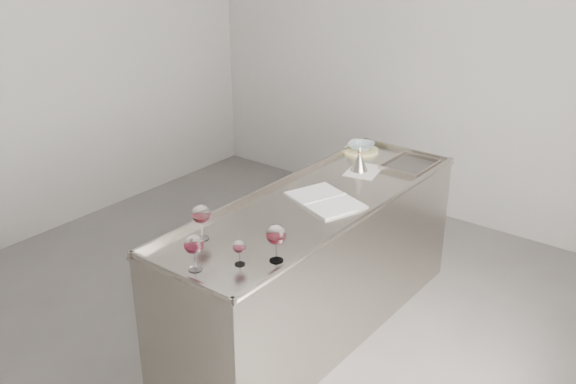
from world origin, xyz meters
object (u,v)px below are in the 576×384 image
Objects in this scene: counter at (315,265)px; ceramic_bowl at (361,146)px; wine_glass_middle at (194,245)px; wine_funnel at (359,163)px; wine_glass_small at (239,247)px; wine_glass_left at (201,215)px; wine_glass_right at (276,236)px; notebook at (325,200)px.

ceramic_bowl is (-0.28, 0.97, 0.51)m from counter.
wine_glass_middle reaches higher than wine_funnel.
counter is at bearing -74.22° from ceramic_bowl.
counter is at bearing -83.35° from wine_funnel.
wine_funnel is (-0.22, 1.52, -0.04)m from wine_glass_small.
wine_glass_left reaches higher than ceramic_bowl.
wine_glass_right is 1.13× the size of wine_funnel.
notebook is (-0.11, 0.94, -0.09)m from wine_glass_small.
wine_glass_left is 0.90m from notebook.
ceramic_bowl is 1.08× the size of wine_funnel.
wine_funnel is (-0.07, 0.62, 0.52)m from counter.
wine_glass_left is 1.47× the size of wine_glass_small.
ceramic_bowl is at bearing 105.78° from counter.
counter is 4.35× the size of notebook.
wine_funnel is at bearing 121.08° from notebook.
ceramic_bowl reaches higher than notebook.
wine_glass_middle is at bearing -129.38° from wine_glass_right.
wine_glass_small is at bearing -77.22° from ceramic_bowl.
wine_glass_right reaches higher than wine_glass_middle.
wine_glass_left is at bearing -172.91° from wine_glass_right.
notebook is 2.78× the size of ceramic_bowl.
wine_glass_middle is at bearing -82.24° from ceramic_bowl.
wine_glass_left is 0.37m from wine_glass_small.
counter is 1.07m from wine_glass_small.
wine_funnel reaches higher than counter.
wine_glass_right reaches higher than counter.
wine_glass_right is (0.27, 0.33, 0.01)m from wine_glass_middle.
wine_funnel is at bearing 92.60° from wine_glass_middle.
ceramic_bowl is at bearing 128.81° from notebook.
wine_glass_small is at bearing -81.69° from wine_funnel.
counter is 12.06× the size of ceramic_bowl.
wine_glass_middle is 0.43m from wine_glass_right.
wine_glass_left is at bearing -87.93° from ceramic_bowl.
wine_glass_small reaches higher than ceramic_bowl.
wine_glass_left reaches higher than wine_glass_middle.
wine_glass_right is 1.48× the size of wine_glass_small.
wine_funnel is at bearing 104.19° from wine_glass_right.
wine_funnel is (0.14, 1.43, -0.09)m from wine_glass_left.
wine_glass_left is at bearing -95.50° from wine_funnel.
ceramic_bowl is (-0.28, 2.05, -0.10)m from wine_glass_middle.
wine_funnel reaches higher than notebook.
counter is 0.48m from notebook.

